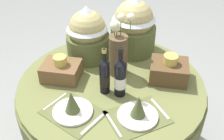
{
  "coord_description": "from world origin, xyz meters",
  "views": [
    {
      "loc": [
        0.27,
        -1.43,
        1.92
      ],
      "look_at": [
        0.0,
        0.03,
        0.83
      ],
      "focal_mm": 43.68,
      "sensor_mm": 36.0,
      "label": 1
    }
  ],
  "objects_px": {
    "place_setting_right": "(138,111)",
    "wine_bottle_left": "(105,76)",
    "dining_table": "(111,97)",
    "flower_vase": "(118,52)",
    "wine_bottle_centre": "(120,77)",
    "gift_tub_back_centre": "(134,23)",
    "woven_basket_side_left": "(61,70)",
    "woven_basket_side_right": "(169,70)",
    "gift_tub_back_left": "(87,32)",
    "place_setting_left": "(72,107)"
  },
  "relations": [
    {
      "from": "wine_bottle_left",
      "to": "gift_tub_back_left",
      "type": "relative_size",
      "value": 0.77
    },
    {
      "from": "woven_basket_side_left",
      "to": "wine_bottle_left",
      "type": "bearing_deg",
      "value": -15.87
    },
    {
      "from": "place_setting_left",
      "to": "flower_vase",
      "type": "distance_m",
      "value": 0.51
    },
    {
      "from": "dining_table",
      "to": "place_setting_left",
      "type": "relative_size",
      "value": 3.07
    },
    {
      "from": "wine_bottle_centre",
      "to": "flower_vase",
      "type": "bearing_deg",
      "value": 101.91
    },
    {
      "from": "wine_bottle_left",
      "to": "woven_basket_side_right",
      "type": "bearing_deg",
      "value": 27.76
    },
    {
      "from": "dining_table",
      "to": "woven_basket_side_right",
      "type": "height_order",
      "value": "woven_basket_side_right"
    },
    {
      "from": "place_setting_right",
      "to": "wine_bottle_left",
      "type": "relative_size",
      "value": 1.32
    },
    {
      "from": "wine_bottle_centre",
      "to": "woven_basket_side_left",
      "type": "xyz_separation_m",
      "value": [
        -0.42,
        0.1,
        -0.07
      ]
    },
    {
      "from": "wine_bottle_left",
      "to": "woven_basket_side_right",
      "type": "xyz_separation_m",
      "value": [
        0.4,
        0.21,
        -0.05
      ]
    },
    {
      "from": "place_setting_right",
      "to": "wine_bottle_left",
      "type": "xyz_separation_m",
      "value": [
        -0.23,
        0.19,
        0.08
      ]
    },
    {
      "from": "wine_bottle_centre",
      "to": "woven_basket_side_right",
      "type": "distance_m",
      "value": 0.38
    },
    {
      "from": "wine_bottle_left",
      "to": "woven_basket_side_right",
      "type": "relative_size",
      "value": 1.29
    },
    {
      "from": "wine_bottle_left",
      "to": "wine_bottle_centre",
      "type": "bearing_deg",
      "value": -4.55
    },
    {
      "from": "flower_vase",
      "to": "woven_basket_side_left",
      "type": "distance_m",
      "value": 0.41
    },
    {
      "from": "flower_vase",
      "to": "place_setting_right",
      "type": "bearing_deg",
      "value": -66.22
    },
    {
      "from": "place_setting_left",
      "to": "flower_vase",
      "type": "relative_size",
      "value": 0.95
    },
    {
      "from": "gift_tub_back_left",
      "to": "gift_tub_back_centre",
      "type": "height_order",
      "value": "gift_tub_back_centre"
    },
    {
      "from": "place_setting_right",
      "to": "wine_bottle_centre",
      "type": "bearing_deg",
      "value": 125.83
    },
    {
      "from": "wine_bottle_left",
      "to": "woven_basket_side_left",
      "type": "distance_m",
      "value": 0.34
    },
    {
      "from": "flower_vase",
      "to": "wine_bottle_centre",
      "type": "xyz_separation_m",
      "value": [
        0.05,
        -0.23,
        -0.04
      ]
    },
    {
      "from": "woven_basket_side_left",
      "to": "woven_basket_side_right",
      "type": "xyz_separation_m",
      "value": [
        0.73,
        0.12,
        0.01
      ]
    },
    {
      "from": "woven_basket_side_left",
      "to": "flower_vase",
      "type": "bearing_deg",
      "value": 18.99
    },
    {
      "from": "place_setting_left",
      "to": "flower_vase",
      "type": "height_order",
      "value": "flower_vase"
    },
    {
      "from": "place_setting_left",
      "to": "wine_bottle_centre",
      "type": "xyz_separation_m",
      "value": [
        0.25,
        0.22,
        0.09
      ]
    },
    {
      "from": "place_setting_left",
      "to": "wine_bottle_left",
      "type": "relative_size",
      "value": 1.3
    },
    {
      "from": "place_setting_left",
      "to": "woven_basket_side_right",
      "type": "bearing_deg",
      "value": 38.55
    },
    {
      "from": "woven_basket_side_left",
      "to": "wine_bottle_centre",
      "type": "bearing_deg",
      "value": -13.27
    },
    {
      "from": "place_setting_right",
      "to": "flower_vase",
      "type": "distance_m",
      "value": 0.47
    },
    {
      "from": "place_setting_left",
      "to": "dining_table",
      "type": "bearing_deg",
      "value": 62.45
    },
    {
      "from": "flower_vase",
      "to": "gift_tub_back_left",
      "type": "xyz_separation_m",
      "value": [
        -0.26,
        0.17,
        0.04
      ]
    },
    {
      "from": "flower_vase",
      "to": "gift_tub_back_left",
      "type": "bearing_deg",
      "value": 147.17
    },
    {
      "from": "dining_table",
      "to": "gift_tub_back_left",
      "type": "xyz_separation_m",
      "value": [
        -0.23,
        0.29,
        0.35
      ]
    },
    {
      "from": "place_setting_left",
      "to": "gift_tub_back_left",
      "type": "xyz_separation_m",
      "value": [
        -0.06,
        0.61,
        0.17
      ]
    },
    {
      "from": "flower_vase",
      "to": "woven_basket_side_left",
      "type": "bearing_deg",
      "value": -161.01
    },
    {
      "from": "flower_vase",
      "to": "gift_tub_back_centre",
      "type": "height_order",
      "value": "gift_tub_back_centre"
    },
    {
      "from": "wine_bottle_left",
      "to": "woven_basket_side_right",
      "type": "height_order",
      "value": "wine_bottle_left"
    },
    {
      "from": "dining_table",
      "to": "flower_vase",
      "type": "height_order",
      "value": "flower_vase"
    },
    {
      "from": "wine_bottle_centre",
      "to": "gift_tub_back_centre",
      "type": "bearing_deg",
      "value": 88.42
    },
    {
      "from": "place_setting_left",
      "to": "wine_bottle_left",
      "type": "bearing_deg",
      "value": 56.8
    },
    {
      "from": "wine_bottle_left",
      "to": "place_setting_left",
      "type": "bearing_deg",
      "value": -123.2
    },
    {
      "from": "place_setting_right",
      "to": "woven_basket_side_right",
      "type": "distance_m",
      "value": 0.44
    },
    {
      "from": "place_setting_left",
      "to": "woven_basket_side_right",
      "type": "xyz_separation_m",
      "value": [
        0.55,
        0.44,
        0.03
      ]
    },
    {
      "from": "woven_basket_side_left",
      "to": "woven_basket_side_right",
      "type": "height_order",
      "value": "woven_basket_side_right"
    },
    {
      "from": "place_setting_left",
      "to": "flower_vase",
      "type": "xyz_separation_m",
      "value": [
        0.2,
        0.45,
        0.13
      ]
    },
    {
      "from": "flower_vase",
      "to": "wine_bottle_left",
      "type": "bearing_deg",
      "value": -103.17
    },
    {
      "from": "woven_basket_side_left",
      "to": "place_setting_left",
      "type": "bearing_deg",
      "value": -61.41
    },
    {
      "from": "wine_bottle_left",
      "to": "gift_tub_back_left",
      "type": "distance_m",
      "value": 0.45
    },
    {
      "from": "place_setting_right",
      "to": "woven_basket_side_right",
      "type": "xyz_separation_m",
      "value": [
        0.17,
        0.41,
        0.03
      ]
    },
    {
      "from": "wine_bottle_centre",
      "to": "gift_tub_back_centre",
      "type": "relative_size",
      "value": 0.75
    }
  ]
}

